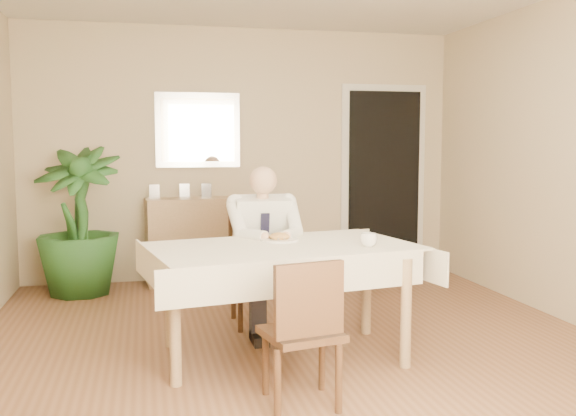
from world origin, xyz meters
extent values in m
plane|color=brown|center=(0.00, 0.00, 0.00)|extent=(5.00, 5.00, 0.00)
cube|color=#C3AC89|center=(0.00, 2.50, 1.30)|extent=(4.50, 0.02, 2.60)
cube|color=#C3AC89|center=(0.00, -2.50, 1.30)|extent=(4.50, 0.02, 2.60)
cube|color=silver|center=(0.00, -2.48, 1.45)|extent=(1.34, 0.02, 1.44)
cube|color=white|center=(0.00, -2.46, 1.45)|extent=(1.18, 0.02, 1.28)
cube|color=silver|center=(1.55, 2.48, 1.00)|extent=(0.96, 0.03, 2.10)
cube|color=black|center=(1.55, 2.45, 1.00)|extent=(0.80, 0.05, 1.95)
cube|color=silver|center=(-0.47, 2.48, 1.55)|extent=(0.86, 0.03, 0.76)
cube|color=white|center=(-0.47, 2.46, 1.55)|extent=(0.74, 0.02, 0.64)
cube|color=#987550|center=(-0.14, -0.10, 0.72)|extent=(1.74, 1.17, 0.04)
cube|color=#F4EBCB|center=(-0.14, -0.10, 0.75)|extent=(1.85, 1.29, 0.01)
cube|color=#F4EBCB|center=(-0.14, -0.60, 0.64)|extent=(1.67, 0.32, 0.22)
cube|color=#F4EBCB|center=(-0.14, 0.40, 0.64)|extent=(1.67, 0.32, 0.22)
cube|color=#F4EBCB|center=(-0.99, -0.10, 0.64)|extent=(0.19, 0.99, 0.22)
cube|color=#F4EBCB|center=(0.71, -0.10, 0.64)|extent=(0.19, 0.99, 0.22)
cylinder|color=#987550|center=(-0.86, -0.47, 0.35)|extent=(0.07, 0.07, 0.70)
cylinder|color=#987550|center=(0.58, -0.47, 0.35)|extent=(0.07, 0.07, 0.70)
cylinder|color=#987550|center=(-0.86, 0.27, 0.35)|extent=(0.07, 0.07, 0.70)
cylinder|color=#987550|center=(0.58, 0.27, 0.35)|extent=(0.07, 0.07, 0.70)
cube|color=#3C2313|center=(-0.14, 0.70, 0.46)|extent=(0.47, 0.47, 0.04)
cube|color=#3C2313|center=(-0.14, 0.90, 0.73)|extent=(0.45, 0.06, 0.45)
cylinder|color=#3C2313|center=(-0.33, 0.50, 0.22)|extent=(0.04, 0.04, 0.44)
cylinder|color=#3C2313|center=(0.05, 0.50, 0.22)|extent=(0.04, 0.04, 0.44)
cylinder|color=#3C2313|center=(-0.33, 0.89, 0.22)|extent=(0.04, 0.04, 0.44)
cylinder|color=#3C2313|center=(0.05, 0.89, 0.22)|extent=(0.04, 0.04, 0.44)
cube|color=#3C2313|center=(-0.20, -0.88, 0.39)|extent=(0.46, 0.46, 0.04)
cube|color=#3C2313|center=(-0.20, -1.06, 0.62)|extent=(0.38, 0.12, 0.38)
cylinder|color=#3C2313|center=(-0.37, -1.05, 0.19)|extent=(0.04, 0.04, 0.37)
cylinder|color=#3C2313|center=(-0.04, -1.05, 0.19)|extent=(0.04, 0.04, 0.37)
cylinder|color=#3C2313|center=(-0.37, -0.72, 0.19)|extent=(0.04, 0.04, 0.37)
cylinder|color=#3C2313|center=(-0.04, -0.72, 0.19)|extent=(0.04, 0.04, 0.37)
cube|color=white|center=(-0.14, 0.66, 0.75)|extent=(0.42, 0.31, 0.55)
cube|color=black|center=(-0.14, 0.53, 0.72)|extent=(0.07, 0.08, 0.36)
cylinder|color=tan|center=(-0.14, 0.61, 1.03)|extent=(0.09, 0.09, 0.08)
sphere|color=tan|center=(-0.14, 0.59, 1.14)|extent=(0.21, 0.21, 0.21)
cube|color=black|center=(-0.24, 0.46, 0.52)|extent=(0.13, 0.42, 0.13)
cube|color=black|center=(-0.04, 0.46, 0.52)|extent=(0.13, 0.42, 0.13)
cube|color=black|center=(-0.24, 0.28, 0.23)|extent=(0.11, 0.12, 0.45)
cube|color=black|center=(-0.04, 0.28, 0.23)|extent=(0.11, 0.12, 0.45)
cube|color=black|center=(-0.24, 0.22, 0.04)|extent=(0.11, 0.26, 0.07)
cube|color=black|center=(-0.04, 0.22, 0.04)|extent=(0.11, 0.26, 0.07)
cylinder|color=white|center=(-0.12, 0.07, 0.76)|extent=(0.26, 0.26, 0.02)
ellipsoid|color=olive|center=(-0.12, 0.07, 0.78)|extent=(0.14, 0.14, 0.06)
cylinder|color=silver|center=(-0.08, 0.01, 0.78)|extent=(0.01, 0.13, 0.01)
cylinder|color=silver|center=(-0.16, 0.01, 0.78)|extent=(0.01, 0.13, 0.01)
imported|color=white|center=(0.40, -0.28, 0.80)|extent=(0.12, 0.12, 0.09)
cube|color=#987550|center=(-0.47, 2.32, 0.43)|extent=(1.11, 0.46, 0.87)
cube|color=silver|center=(-0.92, 2.34, 0.94)|extent=(0.10, 0.02, 0.14)
cube|color=silver|center=(-0.62, 2.39, 0.94)|extent=(0.10, 0.02, 0.14)
cube|color=silver|center=(-0.40, 2.39, 0.94)|extent=(0.10, 0.02, 0.14)
imported|color=#1F4D1C|center=(-1.63, 2.05, 0.69)|extent=(0.96, 0.96, 1.39)
camera|label=1|loc=(-1.01, -4.18, 1.43)|focal=40.00mm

